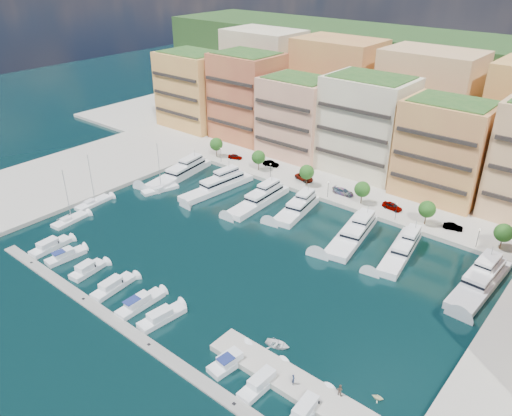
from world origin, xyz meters
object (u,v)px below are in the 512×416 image
(tree_5, at_px, (504,233))
(car_0, at_px, (235,157))
(lamppost_4, at_px, (479,235))
(yacht_6, at_px, (481,280))
(tree_4, at_px, (427,209))
(car_3, at_px, (343,192))
(tree_3, at_px, (362,189))
(yacht_5, at_px, (402,249))
(cruiser_3, at_px, (113,287))
(cruiser_2, at_px, (87,270))
(tree_0, at_px, (216,144))
(lamppost_1, at_px, (270,168))
(yacht_1, at_px, (219,186))
(cruiser_5, at_px, (162,317))
(cruiser_9, at_px, (307,410))
(yacht_2, at_px, (261,198))
(car_4, at_px, (392,206))
(tree_1, at_px, (258,157))
(car_5, at_px, (453,227))
(lamppost_0, at_px, (221,153))
(yacht_3, at_px, (298,207))
(cruiser_1, at_px, (65,256))
(cruiser_0, at_px, (50,246))
(person_1, at_px, (340,390))
(person_0, at_px, (293,379))
(tree_2, at_px, (307,172))
(cruiser_4, at_px, (140,304))
(lamppost_3, at_px, (397,209))
(tender_3, at_px, (378,397))
(cruiser_8, at_px, (263,382))
(car_2, at_px, (304,177))
(cruiser_7, at_px, (231,361))
(yacht_0, at_px, (182,172))
(sailboat_1, at_px, (93,203))
(lamppost_2, at_px, (328,187))
(sailboat_0, at_px, (70,221))
(car_1, at_px, (271,164))
(sailboat_2, at_px, (160,190))

(tree_5, xyz_separation_m, car_0, (-74.39, 1.92, -3.03))
(lamppost_4, bearing_deg, yacht_6, -67.58)
(tree_4, bearing_deg, car_3, 176.11)
(tree_3, xyz_separation_m, yacht_6, (32.78, -13.89, -3.53))
(yacht_5, xyz_separation_m, cruiser_3, (-35.44, -44.97, -0.66))
(cruiser_2, bearing_deg, yacht_6, 36.51)
(tree_0, distance_m, lamppost_1, 22.14)
(yacht_1, distance_m, yacht_5, 49.86)
(cruiser_5, bearing_deg, cruiser_9, -0.01)
(yacht_2, height_order, car_4, yacht_2)
(tree_1, relative_size, car_5, 1.37)
(tree_5, height_order, lamppost_0, tree_5)
(yacht_6, distance_m, cruiser_9, 45.01)
(tree_3, bearing_deg, yacht_1, -156.02)
(yacht_3, height_order, cruiser_1, yacht_3)
(car_5, bearing_deg, car_0, 75.78)
(cruiser_0, distance_m, person_1, 67.00)
(tree_0, xyz_separation_m, tree_4, (64.00, 0.00, 0.00))
(tree_0, height_order, person_0, tree_0)
(tree_2, relative_size, cruiser_4, 0.61)
(lamppost_3, bearing_deg, yacht_6, -26.96)
(cruiser_5, xyz_separation_m, tender_3, (35.84, 8.10, -0.11))
(cruiser_8, xyz_separation_m, car_2, (-34.99, 60.50, 1.21))
(car_0, bearing_deg, yacht_2, -143.69)
(lamppost_4, bearing_deg, tree_3, 175.30)
(cruiser_7, relative_size, car_4, 1.63)
(tree_0, relative_size, cruiser_8, 0.63)
(car_0, bearing_deg, lamppost_0, 140.35)
(tree_3, height_order, lamppost_4, tree_3)
(yacht_5, bearing_deg, car_0, 165.73)
(tree_5, relative_size, cruiser_2, 0.76)
(tree_5, relative_size, cruiser_0, 0.64)
(tree_2, height_order, lamppost_1, tree_2)
(lamppost_0, relative_size, car_2, 0.77)
(yacht_0, bearing_deg, car_3, 21.65)
(tree_1, bearing_deg, sailboat_1, -114.99)
(yacht_2, bearing_deg, sailboat_1, -139.10)
(lamppost_1, distance_m, car_0, 17.06)
(yacht_2, bearing_deg, tree_0, 153.93)
(tree_1, height_order, person_1, tree_1)
(cruiser_9, bearing_deg, cruiser_4, -179.96)
(tree_2, bearing_deg, cruiser_9, -55.24)
(tree_4, xyz_separation_m, lamppost_2, (-24.00, -2.30, -0.92))
(cruiser_0, height_order, sailboat_0, sailboat_0)
(tree_1, bearing_deg, yacht_2, -48.70)
(cruiser_7, relative_size, car_1, 1.73)
(yacht_3, xyz_separation_m, cruiser_3, (-8.49, -46.33, -0.66))
(lamppost_2, height_order, car_4, lamppost_2)
(cruiser_5, height_order, cruiser_9, same)
(yacht_3, height_order, sailboat_2, sailboat_2)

